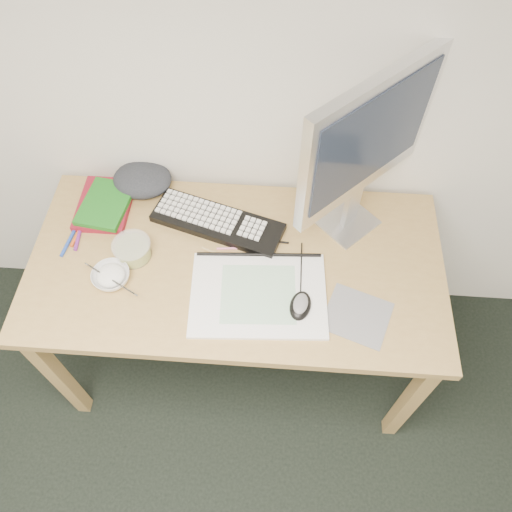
{
  "coord_description": "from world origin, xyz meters",
  "views": [
    {
      "loc": [
        0.23,
        0.52,
        2.16
      ],
      "look_at": [
        0.16,
        1.41,
        0.83
      ],
      "focal_mm": 35.0,
      "sensor_mm": 36.0,
      "label": 1
    }
  ],
  "objects": [
    {
      "name": "marker_purple",
      "position": [
        -0.46,
        1.51,
        0.76
      ],
      "size": [
        0.02,
        0.14,
        0.01
      ],
      "primitive_type": "cylinder",
      "rotation": [
        0.0,
        1.57,
        1.65
      ],
      "color": "#712588",
      "rests_on": "desk"
    },
    {
      "name": "sketchpad",
      "position": [
        0.18,
        1.31,
        0.76
      ],
      "size": [
        0.45,
        0.33,
        0.01
      ],
      "primitive_type": "cube",
      "rotation": [
        0.0,
        0.0,
        0.06
      ],
      "color": "white",
      "rests_on": "desk"
    },
    {
      "name": "keyboard",
      "position": [
        0.01,
        1.58,
        0.76
      ],
      "size": [
        0.49,
        0.28,
        0.03
      ],
      "primitive_type": "cube",
      "rotation": [
        0.0,
        0.0,
        -0.3
      ],
      "color": "black",
      "rests_on": "desk"
    },
    {
      "name": "mouse",
      "position": [
        0.31,
        1.27,
        0.78
      ],
      "size": [
        0.09,
        0.12,
        0.04
      ],
      "primitive_type": "ellipsoid",
      "rotation": [
        0.0,
        0.0,
        -0.19
      ],
      "color": "black",
      "rests_on": "sketchpad"
    },
    {
      "name": "desk",
      "position": [
        0.09,
        1.43,
        0.67
      ],
      "size": [
        1.4,
        0.7,
        0.75
      ],
      "color": "tan",
      "rests_on": "ground"
    },
    {
      "name": "fruit_tub",
      "position": [
        -0.25,
        1.44,
        0.78
      ],
      "size": [
        0.16,
        0.16,
        0.06
      ],
      "primitive_type": "cylinder",
      "rotation": [
        0.0,
        0.0,
        -0.33
      ],
      "color": "gold",
      "rests_on": "desk"
    },
    {
      "name": "monitor",
      "position": [
        0.47,
        1.63,
        1.13
      ],
      "size": [
        0.4,
        0.39,
        0.61
      ],
      "rotation": [
        0.0,
        0.0,
        0.78
      ],
      "color": "silver",
      "rests_on": "desk"
    },
    {
      "name": "rice_bowl",
      "position": [
        -0.31,
        1.33,
        0.77
      ],
      "size": [
        0.16,
        0.16,
        0.04
      ],
      "primitive_type": "imported",
      "rotation": [
        0.0,
        0.0,
        -0.33
      ],
      "color": "white",
      "rests_on": "desk"
    },
    {
      "name": "book_red",
      "position": [
        -0.4,
        1.64,
        0.76
      ],
      "size": [
        0.18,
        0.25,
        0.02
      ],
      "primitive_type": "cube",
      "rotation": [
        0.0,
        0.0,
        0.0
      ],
      "color": "maroon",
      "rests_on": "desk"
    },
    {
      "name": "pencil_black",
      "position": [
        0.17,
        1.53,
        0.75
      ],
      "size": [
        0.19,
        0.02,
        0.01
      ],
      "primitive_type": "cylinder",
      "rotation": [
        0.0,
        1.57,
        -0.06
      ],
      "color": "black",
      "rests_on": "desk"
    },
    {
      "name": "chopsticks",
      "position": [
        -0.3,
        1.31,
        0.79
      ],
      "size": [
        0.19,
        0.12,
        0.02
      ],
      "primitive_type": "cylinder",
      "rotation": [
        0.0,
        1.57,
        -0.5
      ],
      "color": "#B7B7B9",
      "rests_on": "rice_bowl"
    },
    {
      "name": "mousepad",
      "position": [
        0.49,
        1.26,
        0.75
      ],
      "size": [
        0.24,
        0.23,
        0.0
      ],
      "primitive_type": "cube",
      "rotation": [
        0.0,
        0.0,
        -0.34
      ],
      "color": "gray",
      "rests_on": "desk"
    },
    {
      "name": "pencil_tan",
      "position": [
        0.07,
        1.44,
        0.75
      ],
      "size": [
        0.19,
        0.08,
        0.01
      ],
      "primitive_type": "cylinder",
      "rotation": [
        0.0,
        1.57,
        -0.38
      ],
      "color": "tan",
      "rests_on": "desk"
    },
    {
      "name": "marker_orange",
      "position": [
        -0.47,
        1.51,
        0.76
      ],
      "size": [
        0.03,
        0.13,
        0.01
      ],
      "primitive_type": "cylinder",
      "rotation": [
        0.0,
        1.57,
        1.42
      ],
      "color": "#DE551A",
      "rests_on": "desk"
    },
    {
      "name": "cloth_lump",
      "position": [
        -0.28,
        1.75,
        0.79
      ],
      "size": [
        0.2,
        0.17,
        0.08
      ],
      "primitive_type": "ellipsoid",
      "rotation": [
        0.0,
        0.0,
        -0.11
      ],
      "color": "#212328",
      "rests_on": "desk"
    },
    {
      "name": "marker_blue",
      "position": [
        -0.49,
        1.47,
        0.76
      ],
      "size": [
        0.03,
        0.13,
        0.01
      ],
      "primitive_type": "cylinder",
      "rotation": [
        0.0,
        1.57,
        1.43
      ],
      "color": "#2043B0",
      "rests_on": "desk"
    },
    {
      "name": "book_green",
      "position": [
        -0.39,
        1.62,
        0.78
      ],
      "size": [
        0.19,
        0.24,
        0.02
      ],
      "primitive_type": "cube",
      "rotation": [
        0.0,
        0.0,
        -0.14
      ],
      "color": "#1B691A",
      "rests_on": "book_red"
    },
    {
      "name": "pencil_pink",
      "position": [
        0.12,
        1.49,
        0.75
      ],
      "size": [
        0.2,
        0.03,
        0.01
      ],
      "primitive_type": "cylinder",
      "rotation": [
        0.0,
        1.57,
        0.1
      ],
      "color": "pink",
      "rests_on": "desk"
    }
  ]
}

